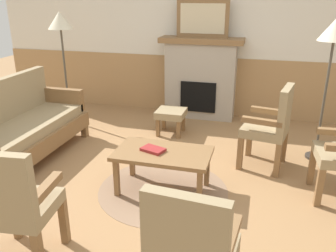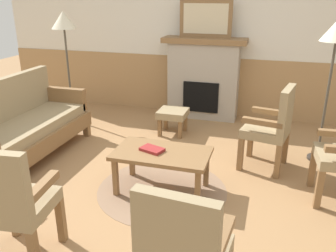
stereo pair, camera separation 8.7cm
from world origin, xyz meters
The scene contains 14 objects.
ground_plane centered at (0.00, 0.00, 0.00)m, with size 14.00×14.00×0.00m, color #997047.
wall_back centered at (0.00, 2.60, 1.31)m, with size 7.20×0.14×2.70m.
fireplace centered at (0.00, 2.35, 0.65)m, with size 1.30×0.44×1.28m.
framed_picture centered at (0.00, 2.35, 1.56)m, with size 0.80×0.04×0.56m.
couch centered at (-1.77, 0.20, 0.40)m, with size 0.70×1.80×0.98m.
coffee_table centered at (0.06, -0.08, 0.39)m, with size 0.96×0.56×0.44m.
round_rug centered at (0.06, -0.08, 0.00)m, with size 1.35×1.35×0.01m, color #896B51.
book_on_table centered at (-0.04, -0.09, 0.46)m, with size 0.23×0.15×0.03m, color maroon.
footstool centered at (-0.26, 1.47, 0.28)m, with size 0.40×0.40×0.36m.
armchair_near_fireplace centered at (1.11, 0.76, 0.54)m, with size 0.56×0.56×0.98m.
armchair_front_left centered at (-0.66, -1.39, 0.54)m, with size 0.53×0.53×0.98m.
armchair_front_center centered at (0.65, -1.55, 0.54)m, with size 0.52×0.52×0.98m.
floor_lamp_by_couch centered at (-1.96, 1.57, 1.45)m, with size 0.36×0.36×1.68m.
floor_lamp_by_chairs centered at (1.68, 1.16, 1.45)m, with size 0.36×0.36×1.68m.
Camera 1 is at (0.96, -3.19, 1.94)m, focal length 38.02 mm.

